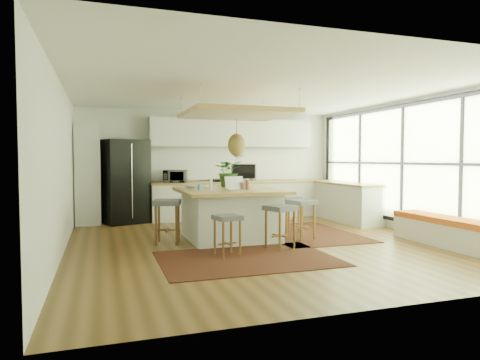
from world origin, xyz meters
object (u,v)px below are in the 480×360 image
object	(u,v)px
island	(230,214)
microwave	(175,175)
fridge	(125,183)
stool_right_front	(301,220)
laptop	(237,184)
island_plant	(229,174)
stool_near_left	(227,233)
monitor	(244,174)
stool_left_side	(167,224)
stool_near_right	(280,228)
stool_right_back	(287,214)

from	to	relation	value
island	microwave	xyz separation A→B (m)	(-0.58, 2.61, 0.65)
fridge	microwave	bearing A→B (deg)	-19.48
stool_right_front	laptop	size ratio (longest dim) A/B	1.91
laptop	island_plant	distance (m)	0.92
stool_right_front	stool_near_left	bearing A→B (deg)	-152.27
fridge	microwave	size ratio (longest dim) A/B	3.54
stool_near_left	laptop	distance (m)	1.33
stool_near_left	stool_right_front	distance (m)	1.92
monitor	microwave	xyz separation A→B (m)	(-1.01, 2.14, -0.08)
stool_near_left	monitor	size ratio (longest dim) A/B	1.23
island	stool_left_side	xyz separation A→B (m)	(-1.18, -0.09, -0.11)
stool_near_right	microwave	world-z (taller)	microwave
laptop	microwave	size ratio (longest dim) A/B	0.70
stool_right_front	stool_right_back	size ratio (longest dim) A/B	1.02
island	stool_right_back	bearing A→B (deg)	16.96
stool_right_back	laptop	distance (m)	1.68
island	stool_near_right	distance (m)	1.26
stool_left_side	island_plant	world-z (taller)	island_plant
microwave	island_plant	distance (m)	2.18
island	laptop	xyz separation A→B (m)	(0.04, -0.34, 0.58)
monitor	stool_near_right	bearing A→B (deg)	-56.46
monitor	stool_right_front	bearing A→B (deg)	-18.71
island	stool_near_right	size ratio (longest dim) A/B	2.55
monitor	stool_right_back	bearing A→B (deg)	27.13
stool_near_left	stool_left_side	distance (m)	1.46
fridge	stool_right_front	size ratio (longest dim) A/B	2.64
island	island_plant	distance (m)	0.92
stool_right_back	stool_right_front	bearing A→B (deg)	-97.90
microwave	stool_right_front	bearing A→B (deg)	-42.09
stool_left_side	monitor	bearing A→B (deg)	19.19
stool_right_back	island_plant	world-z (taller)	island_plant
fridge	stool_right_front	bearing A→B (deg)	-65.08
stool_near_right	stool_right_back	bearing A→B (deg)	61.43
stool_left_side	fridge	bearing A→B (deg)	101.88
stool_near_left	stool_left_side	bearing A→B (deg)	119.78
stool_right_front	laptop	world-z (taller)	laptop
stool_near_left	island_plant	bearing A→B (deg)	72.68
stool_right_front	island_plant	world-z (taller)	island_plant
stool_right_back	monitor	distance (m)	1.26
monitor	island_plant	world-z (taller)	island_plant
stool_near_right	stool_right_back	xyz separation A→B (m)	(0.85, 1.55, 0.00)
fridge	stool_right_back	world-z (taller)	fridge
stool_near_right	stool_right_front	distance (m)	0.98
monitor	stool_near_left	bearing A→B (deg)	-85.56
island	stool_right_front	bearing A→B (deg)	-20.55
stool_right_back	island	bearing A→B (deg)	-163.04
stool_left_side	microwave	bearing A→B (deg)	77.47
fridge	monitor	world-z (taller)	fridge
stool_near_right	monitor	bearing A→B (deg)	93.29
stool_right_back	microwave	world-z (taller)	microwave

